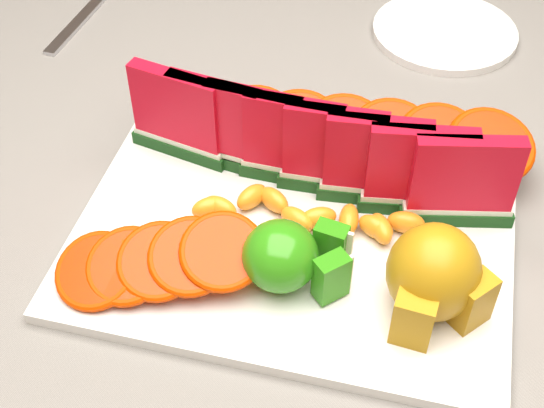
% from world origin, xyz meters
% --- Properties ---
extents(table, '(1.40, 0.90, 0.75)m').
position_xyz_m(table, '(0.00, 0.00, 0.65)').
color(table, '#4E331C').
rests_on(table, ground).
extents(tablecloth, '(1.53, 1.03, 0.20)m').
position_xyz_m(tablecloth, '(0.00, 0.00, 0.72)').
color(tablecloth, gray).
rests_on(tablecloth, table).
extents(platter, '(0.40, 0.30, 0.01)m').
position_xyz_m(platter, '(0.06, -0.09, 0.76)').
color(platter, silver).
rests_on(platter, tablecloth).
extents(apple_cluster, '(0.10, 0.08, 0.06)m').
position_xyz_m(apple_cluster, '(0.07, -0.15, 0.80)').
color(apple_cluster, '#297E0E').
rests_on(apple_cluster, platter).
extents(pear_cluster, '(0.10, 0.10, 0.09)m').
position_xyz_m(pear_cluster, '(0.19, -0.15, 0.81)').
color(pear_cluster, '#AF9804').
rests_on(pear_cluster, platter).
extents(side_plate, '(0.20, 0.20, 0.01)m').
position_xyz_m(side_plate, '(0.17, 0.29, 0.76)').
color(side_plate, silver).
rests_on(side_plate, tablecloth).
extents(fork, '(0.03, 0.20, 0.00)m').
position_xyz_m(fork, '(-0.28, 0.22, 0.76)').
color(fork, silver).
rests_on(fork, tablecloth).
extents(watermelon_row, '(0.39, 0.07, 0.10)m').
position_xyz_m(watermelon_row, '(0.07, -0.03, 0.82)').
color(watermelon_row, '#0A3507').
rests_on(watermelon_row, platter).
extents(orange_fan_front, '(0.19, 0.12, 0.05)m').
position_xyz_m(orange_fan_front, '(-0.03, -0.18, 0.80)').
color(orange_fan_front, red).
rests_on(orange_fan_front, platter).
extents(orange_fan_back, '(0.39, 0.12, 0.05)m').
position_xyz_m(orange_fan_back, '(0.09, 0.03, 0.79)').
color(orange_fan_back, red).
rests_on(orange_fan_back, platter).
extents(tangerine_segments, '(0.22, 0.06, 0.02)m').
position_xyz_m(tangerine_segments, '(0.08, -0.08, 0.78)').
color(tangerine_segments, orange).
rests_on(tangerine_segments, platter).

